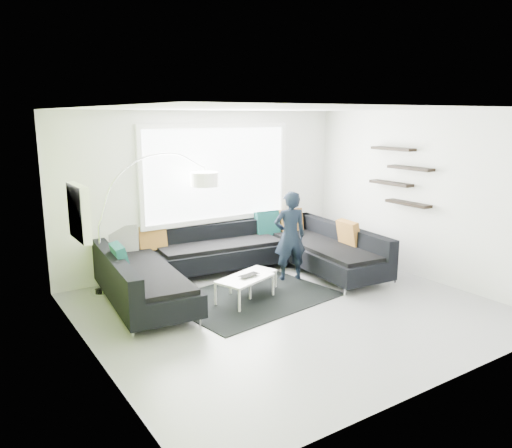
{
  "coord_description": "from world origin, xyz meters",
  "views": [
    {
      "loc": [
        -4.1,
        -5.37,
        2.72
      ],
      "look_at": [
        0.01,
        0.9,
        1.08
      ],
      "focal_mm": 35.0,
      "sensor_mm": 36.0,
      "label": 1
    }
  ],
  "objects_px": {
    "coffee_table": "(250,285)",
    "side_table": "(382,266)",
    "sectional_sofa": "(241,261)",
    "laptop": "(252,276)",
    "person": "(290,236)",
    "arc_lamp": "(99,226)"
  },
  "relations": [
    {
      "from": "coffee_table",
      "to": "person",
      "type": "distance_m",
      "value": 1.17
    },
    {
      "from": "side_table",
      "to": "coffee_table",
      "type": "bearing_deg",
      "value": 165.28
    },
    {
      "from": "arc_lamp",
      "to": "person",
      "type": "bearing_deg",
      "value": -12.35
    },
    {
      "from": "arc_lamp",
      "to": "laptop",
      "type": "bearing_deg",
      "value": -32.61
    },
    {
      "from": "coffee_table",
      "to": "laptop",
      "type": "relative_size",
      "value": 2.88
    },
    {
      "from": "sectional_sofa",
      "to": "person",
      "type": "height_order",
      "value": "person"
    },
    {
      "from": "sectional_sofa",
      "to": "laptop",
      "type": "height_order",
      "value": "sectional_sofa"
    },
    {
      "from": "coffee_table",
      "to": "side_table",
      "type": "relative_size",
      "value": 2.24
    },
    {
      "from": "sectional_sofa",
      "to": "laptop",
      "type": "xyz_separation_m",
      "value": [
        -0.24,
        -0.69,
        -0.03
      ]
    },
    {
      "from": "person",
      "to": "laptop",
      "type": "height_order",
      "value": "person"
    },
    {
      "from": "person",
      "to": "laptop",
      "type": "distance_m",
      "value": 1.22
    },
    {
      "from": "side_table",
      "to": "laptop",
      "type": "relative_size",
      "value": 1.28
    },
    {
      "from": "person",
      "to": "laptop",
      "type": "xyz_separation_m",
      "value": [
        -1.06,
        -0.47,
        -0.38
      ]
    },
    {
      "from": "person",
      "to": "laptop",
      "type": "bearing_deg",
      "value": 41.98
    },
    {
      "from": "side_table",
      "to": "person",
      "type": "xyz_separation_m",
      "value": [
        -1.27,
        0.88,
        0.51
      ]
    },
    {
      "from": "side_table",
      "to": "laptop",
      "type": "xyz_separation_m",
      "value": [
        -2.33,
        0.42,
        0.13
      ]
    },
    {
      "from": "laptop",
      "to": "arc_lamp",
      "type": "bearing_deg",
      "value": 125.81
    },
    {
      "from": "coffee_table",
      "to": "arc_lamp",
      "type": "bearing_deg",
      "value": 124.21
    },
    {
      "from": "sectional_sofa",
      "to": "person",
      "type": "xyz_separation_m",
      "value": [
        0.82,
        -0.22,
        0.35
      ]
    },
    {
      "from": "arc_lamp",
      "to": "person",
      "type": "distance_m",
      "value": 3.04
    },
    {
      "from": "sectional_sofa",
      "to": "coffee_table",
      "type": "relative_size",
      "value": 4.05
    },
    {
      "from": "arc_lamp",
      "to": "side_table",
      "type": "distance_m",
      "value": 4.62
    }
  ]
}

